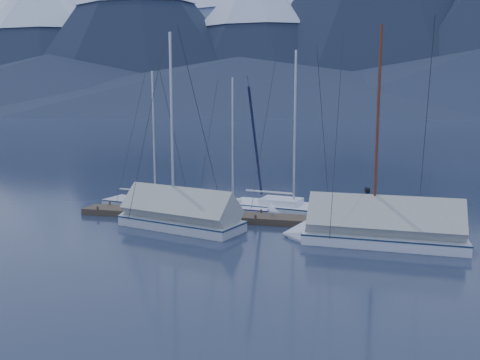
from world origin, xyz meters
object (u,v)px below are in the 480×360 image
(sailboat_open_left, at_px, (162,206))
(person, at_px, (368,204))
(sailboat_covered_far, at_px, (171,217))
(sailboat_open_mid, at_px, (240,210))
(sailboat_covered_near, at_px, (369,231))
(sailboat_open_right, at_px, (302,211))

(sailboat_open_left, bearing_deg, person, -8.30)
(sailboat_open_left, distance_m, sailboat_covered_far, 4.55)
(sailboat_open_mid, bearing_deg, sailboat_covered_far, -121.25)
(sailboat_covered_near, bearing_deg, person, 91.79)
(sailboat_open_mid, height_order, person, sailboat_open_mid)
(sailboat_open_left, relative_size, sailboat_covered_far, 0.84)
(sailboat_covered_far, bearing_deg, sailboat_open_right, 36.75)
(sailboat_open_left, xyz_separation_m, person, (11.80, -1.72, 1.04))
(sailboat_open_mid, height_order, sailboat_open_right, sailboat_open_right)
(sailboat_open_mid, xyz_separation_m, person, (7.09, -1.93, 1.05))
(sailboat_open_left, relative_size, sailboat_open_mid, 1.05)
(sailboat_open_mid, relative_size, sailboat_covered_near, 0.80)
(sailboat_open_left, distance_m, sailboat_open_mid, 4.72)
(sailboat_open_left, xyz_separation_m, sailboat_open_right, (8.25, 0.56, 0.02))
(sailboat_covered_far, relative_size, person, 6.16)
(sailboat_covered_near, height_order, person, sailboat_covered_near)
(sailboat_open_mid, height_order, sailboat_covered_far, sailboat_covered_far)
(sailboat_covered_near, relative_size, person, 6.17)
(sailboat_open_left, relative_size, person, 5.17)
(person, bearing_deg, sailboat_open_right, 80.75)
(sailboat_open_right, height_order, sailboat_covered_near, sailboat_covered_near)
(sailboat_covered_near, distance_m, sailboat_covered_far, 9.75)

